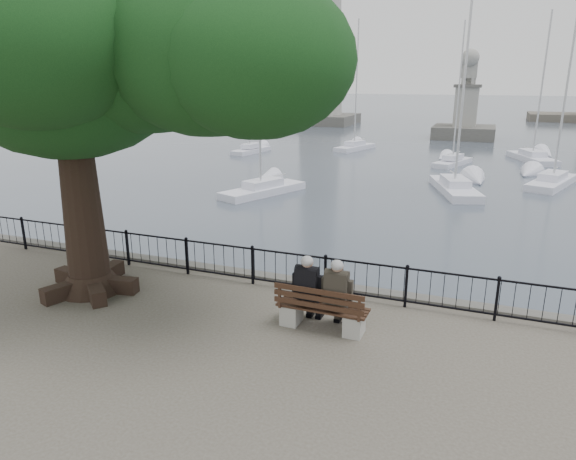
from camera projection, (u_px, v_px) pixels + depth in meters
The scene contains 15 objects.
harbor at pixel (295, 299), 13.90m from camera, with size 260.00×260.00×1.20m.
railing at pixel (288, 269), 13.15m from camera, with size 22.06×0.06×1.00m.
bench at pixel (322, 314), 11.08m from camera, with size 2.00×0.64×1.05m.
person_left at pixel (309, 292), 11.19m from camera, with size 0.49×0.83×1.67m.
person_right at pixel (338, 297), 10.95m from camera, with size 0.49×0.83×1.67m.
tree at pixel (97, 43), 11.37m from camera, with size 11.19×7.81×9.13m.
lighthouse at pixel (322, 31), 69.51m from camera, with size 9.56×9.56×29.38m.
lion_monument at pixel (465, 116), 54.67m from camera, with size 6.30×6.30×9.21m.
sailboat_a at pixel (263, 189), 28.69m from camera, with size 3.46×5.64×10.13m.
sailboat_c at pixel (455, 186), 29.15m from camera, with size 3.40×6.20×12.73m.
sailboat_d at pixel (552, 181), 30.86m from camera, with size 3.40×5.89×10.22m.
sailboat_e at pixel (251, 149), 44.62m from camera, with size 1.94×4.73×9.54m.
sailboat_f at pixel (453, 161), 38.29m from camera, with size 2.72×4.79×10.26m.
sailboat_g at pixel (532, 157), 40.12m from camera, with size 3.67×6.08×11.21m.
sailboat_h at pixel (355, 146), 46.45m from camera, with size 2.86×5.22×11.24m.
Camera 1 is at (4.43, -9.00, 5.26)m, focal length 32.00 mm.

